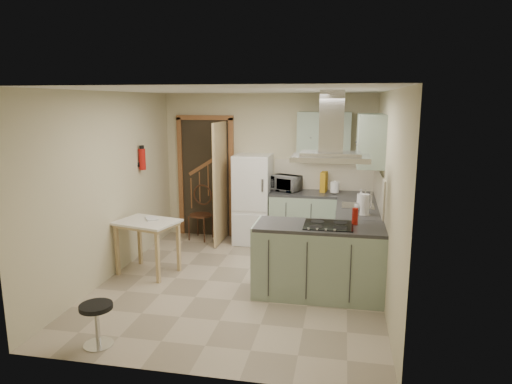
% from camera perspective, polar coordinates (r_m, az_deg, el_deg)
% --- Properties ---
extents(floor, '(4.20, 4.20, 0.00)m').
position_cam_1_polar(floor, '(6.17, -1.87, -11.31)').
color(floor, tan).
rests_on(floor, ground).
extents(ceiling, '(4.20, 4.20, 0.00)m').
position_cam_1_polar(ceiling, '(5.70, -2.04, 12.58)').
color(ceiling, silver).
rests_on(ceiling, back_wall).
extents(back_wall, '(3.60, 0.00, 3.60)m').
position_cam_1_polar(back_wall, '(7.84, 1.47, 3.08)').
color(back_wall, beige).
rests_on(back_wall, floor).
extents(left_wall, '(0.00, 4.20, 4.20)m').
position_cam_1_polar(left_wall, '(6.44, -17.75, 0.73)').
color(left_wall, beige).
rests_on(left_wall, floor).
extents(right_wall, '(0.00, 4.20, 4.20)m').
position_cam_1_polar(right_wall, '(5.69, 16.02, -0.52)').
color(right_wall, beige).
rests_on(right_wall, floor).
extents(doorway, '(1.10, 0.12, 2.10)m').
position_cam_1_polar(doorway, '(8.09, -6.28, 1.85)').
color(doorway, brown).
rests_on(doorway, floor).
extents(fridge, '(0.60, 0.60, 1.50)m').
position_cam_1_polar(fridge, '(7.67, -0.39, -0.89)').
color(fridge, white).
rests_on(fridge, floor).
extents(counter_back, '(1.08, 0.60, 0.90)m').
position_cam_1_polar(counter_back, '(7.62, 5.97, -3.35)').
color(counter_back, '#9EB2A0').
rests_on(counter_back, floor).
extents(counter_right, '(0.60, 1.95, 0.90)m').
position_cam_1_polar(counter_right, '(6.95, 12.41, -5.01)').
color(counter_right, '#9EB2A0').
rests_on(counter_right, floor).
extents(splashback, '(1.68, 0.02, 0.50)m').
position_cam_1_polar(splashback, '(7.74, 8.48, 2.11)').
color(splashback, beige).
rests_on(splashback, counter_back).
extents(wall_cabinet_back, '(0.85, 0.35, 0.70)m').
position_cam_1_polar(wall_cabinet_back, '(7.50, 8.50, 7.20)').
color(wall_cabinet_back, '#9EB2A0').
rests_on(wall_cabinet_back, back_wall).
extents(wall_cabinet_right, '(0.35, 0.90, 0.70)m').
position_cam_1_polar(wall_cabinet_right, '(6.43, 14.11, 6.31)').
color(wall_cabinet_right, '#9EB2A0').
rests_on(wall_cabinet_right, right_wall).
extents(peninsula, '(1.55, 0.65, 0.90)m').
position_cam_1_polar(peninsula, '(5.71, 7.88, -8.48)').
color(peninsula, '#9EB2A0').
rests_on(peninsula, floor).
extents(hob, '(0.58, 0.50, 0.01)m').
position_cam_1_polar(hob, '(5.57, 9.04, -4.11)').
color(hob, black).
rests_on(hob, peninsula).
extents(extractor_hood, '(0.90, 0.55, 0.10)m').
position_cam_1_polar(extractor_hood, '(5.41, 9.30, 4.23)').
color(extractor_hood, silver).
rests_on(extractor_hood, ceiling).
extents(sink, '(0.45, 0.40, 0.01)m').
position_cam_1_polar(sink, '(6.67, 12.61, -1.68)').
color(sink, silver).
rests_on(sink, counter_right).
extents(fire_extinguisher, '(0.10, 0.10, 0.32)m').
position_cam_1_polar(fire_extinguisher, '(7.17, -14.03, 3.99)').
color(fire_extinguisher, '#B2140F').
rests_on(fire_extinguisher, left_wall).
extents(drop_leaf_table, '(0.92, 0.78, 0.75)m').
position_cam_1_polar(drop_leaf_table, '(6.56, -13.33, -6.72)').
color(drop_leaf_table, tan).
rests_on(drop_leaf_table, floor).
extents(bentwood_chair, '(0.45, 0.45, 0.85)m').
position_cam_1_polar(bentwood_chair, '(7.97, -6.94, -2.89)').
color(bentwood_chair, '#4B3219').
rests_on(bentwood_chair, floor).
extents(stool, '(0.35, 0.35, 0.43)m').
position_cam_1_polar(stool, '(4.92, -19.23, -15.38)').
color(stool, black).
rests_on(stool, floor).
extents(microwave, '(0.55, 0.47, 0.26)m').
position_cam_1_polar(microwave, '(7.60, 3.74, 1.11)').
color(microwave, black).
rests_on(microwave, counter_back).
extents(kettle, '(0.19, 0.19, 0.21)m').
position_cam_1_polar(kettle, '(7.47, 9.81, 0.60)').
color(kettle, white).
rests_on(kettle, counter_back).
extents(cereal_box, '(0.12, 0.23, 0.33)m').
position_cam_1_polar(cereal_box, '(7.58, 8.47, 1.26)').
color(cereal_box, '#C48C17').
rests_on(cereal_box, counter_back).
extents(soap_bottle, '(0.12, 0.12, 0.20)m').
position_cam_1_polar(soap_bottle, '(6.86, 12.99, -0.51)').
color(soap_bottle, '#B5B7C1').
rests_on(soap_bottle, counter_right).
extents(paper_towel, '(0.14, 0.14, 0.29)m').
position_cam_1_polar(paper_towel, '(6.13, 13.42, -1.51)').
color(paper_towel, silver).
rests_on(paper_towel, counter_right).
extents(cup, '(0.12, 0.12, 0.08)m').
position_cam_1_polar(cup, '(6.45, 12.65, -1.80)').
color(cup, silver).
rests_on(cup, counter_right).
extents(red_bottle, '(0.08, 0.08, 0.20)m').
position_cam_1_polar(red_bottle, '(5.65, 12.28, -2.99)').
color(red_bottle, '#A5170E').
rests_on(red_bottle, peninsula).
extents(book, '(0.26, 0.27, 0.10)m').
position_cam_1_polar(book, '(6.52, -13.61, -2.96)').
color(book, '#9A3933').
rests_on(book, drop_leaf_table).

